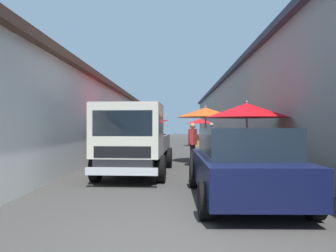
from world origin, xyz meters
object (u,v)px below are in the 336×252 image
(fruit_stall_far_right, at_px, (206,119))
(vendor_in_shade, at_px, (193,141))
(vendor_by_crates, at_px, (211,137))
(fruit_stall_mid_lane, at_px, (248,119))
(fruit_stall_far_left, at_px, (200,125))
(delivery_truck, at_px, (133,142))
(hatchback_car, at_px, (242,164))
(fruit_stall_near_left, at_px, (144,124))
(plastic_stool, at_px, (213,148))
(fruit_stall_near_right, at_px, (134,121))

(fruit_stall_far_right, bearing_deg, vendor_in_shade, 149.91)
(fruit_stall_far_right, xyz_separation_m, vendor_by_crates, (2.81, -0.52, -0.79))
(fruit_stall_far_right, height_order, fruit_stall_mid_lane, fruit_stall_far_right)
(fruit_stall_far_left, relative_size, delivery_truck, 0.43)
(fruit_stall_far_right, height_order, hatchback_car, fruit_stall_far_right)
(fruit_stall_near_left, relative_size, delivery_truck, 0.46)
(fruit_stall_mid_lane, bearing_deg, vendor_by_crates, 4.31)
(vendor_in_shade, height_order, plastic_stool, vendor_in_shade)
(fruit_stall_near_right, xyz_separation_m, fruit_stall_far_left, (11.35, -3.45, -0.11))
(fruit_stall_near_left, bearing_deg, fruit_stall_near_right, -179.21)
(vendor_by_crates, relative_size, plastic_stool, 3.84)
(fruit_stall_far_right, bearing_deg, vendor_by_crates, -10.39)
(fruit_stall_far_right, xyz_separation_m, fruit_stall_mid_lane, (-3.14, -0.96, -0.05))
(fruit_stall_near_right, bearing_deg, delivery_truck, -172.75)
(fruit_stall_far_left, xyz_separation_m, vendor_in_shade, (-11.89, 1.16, -0.66))
(fruit_stall_far_right, height_order, fruit_stall_near_left, fruit_stall_far_right)
(plastic_stool, bearing_deg, fruit_stall_near_left, 84.97)
(fruit_stall_far_right, relative_size, fruit_stall_near_left, 1.03)
(delivery_truck, bearing_deg, vendor_by_crates, -24.15)
(delivery_truck, relative_size, vendor_in_shade, 3.10)
(hatchback_car, xyz_separation_m, plastic_stool, (10.33, -0.62, -0.41))
(fruit_stall_near_left, bearing_deg, fruit_stall_mid_lane, -151.49)
(fruit_stall_far_right, bearing_deg, plastic_stool, -10.51)
(vendor_by_crates, height_order, plastic_stool, vendor_by_crates)
(fruit_stall_near_left, bearing_deg, fruit_stall_far_left, -27.46)
(fruit_stall_far_right, relative_size, fruit_stall_near_right, 0.86)
(fruit_stall_mid_lane, bearing_deg, hatchback_car, 165.43)
(fruit_stall_near_right, relative_size, vendor_by_crates, 1.66)
(fruit_stall_near_right, height_order, plastic_stool, fruit_stall_near_right)
(fruit_stall_far_right, distance_m, delivery_truck, 4.63)
(fruit_stall_mid_lane, distance_m, vendor_in_shade, 2.73)
(fruit_stall_near_right, xyz_separation_m, fruit_stall_mid_lane, (-2.62, -3.86, 0.02))
(fruit_stall_far_right, height_order, vendor_by_crates, fruit_stall_far_right)
(fruit_stall_far_left, height_order, delivery_truck, fruit_stall_far_left)
(fruit_stall_near_right, distance_m, fruit_stall_far_left, 11.86)
(fruit_stall_far_right, distance_m, hatchback_car, 6.65)
(fruit_stall_far_left, relative_size, plastic_stool, 4.90)
(fruit_stall_mid_lane, distance_m, plastic_stool, 7.04)
(vendor_in_shade, distance_m, plastic_stool, 5.03)
(plastic_stool, bearing_deg, delivery_truck, 157.39)
(delivery_truck, xyz_separation_m, vendor_in_shade, (2.79, -1.86, -0.11))
(fruit_stall_mid_lane, distance_m, vendor_by_crates, 6.01)
(plastic_stool, bearing_deg, fruit_stall_near_right, 139.98)
(fruit_stall_near_right, relative_size, vendor_in_shade, 1.72)
(fruit_stall_near_right, relative_size, delivery_truck, 0.56)
(fruit_stall_far_left, distance_m, plastic_stool, 7.19)
(fruit_stall_far_left, relative_size, vendor_by_crates, 1.27)
(plastic_stool, bearing_deg, hatchback_car, 176.54)
(hatchback_car, height_order, plastic_stool, hatchback_car)
(hatchback_car, distance_m, plastic_stool, 10.35)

